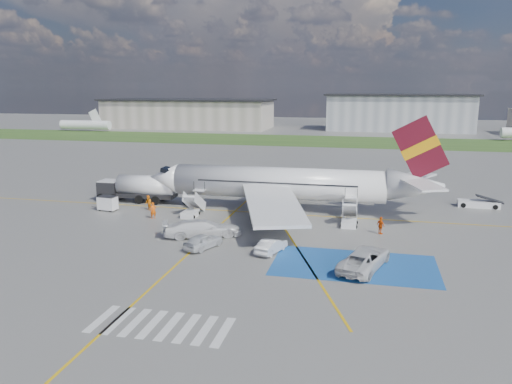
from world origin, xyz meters
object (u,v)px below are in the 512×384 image
Objects in this scene: van_white_b at (202,225)px; gpu_cart at (108,204)px; belt_loader at (479,204)px; car_silver_a at (203,241)px; airliner at (290,184)px; fuel_tanker at (138,190)px; van_white_a at (365,256)px; car_silver_b at (271,246)px.

gpu_cart is at bearing 40.91° from van_white_b.
gpu_cart is at bearing -161.98° from belt_loader.
van_white_b is at bearing -47.18° from car_silver_a.
van_white_b is at bearing -143.67° from belt_loader.
airliner is 20.66m from fuel_tanker.
van_white_a is at bearing -130.59° from van_white_b.
gpu_cart is 0.44× the size of belt_loader.
belt_loader is at bearing -101.58° from van_white_a.
belt_loader reaches higher than car_silver_b.
fuel_tanker is 2.59× the size of car_silver_b.
car_silver_a is 0.73× the size of van_white_a.
car_silver_b is at bearing -130.88° from belt_loader.
airliner reaches higher than van_white_b.
airliner is 9.03× the size of car_silver_b.
fuel_tanker is 1.94× the size of belt_loader.
car_silver_b is (6.53, 0.25, -0.06)m from car_silver_a.
van_white_b is (15.00, -7.75, 0.33)m from gpu_cart.
belt_loader is 0.92× the size of van_white_b.
car_silver_a is 1.05× the size of car_silver_b.
van_white_b is (13.57, -13.18, -0.34)m from fuel_tanker.
van_white_a reaches higher than gpu_cart.
fuel_tanker is 4.45× the size of gpu_cart.
van_white_a reaches higher than car_silver_b.
fuel_tanker is 35.32m from van_white_a.
car_silver_a is at bearing 19.17° from car_silver_b.
belt_loader is 0.92× the size of van_white_a.
van_white_a is (8.50, -2.18, 0.44)m from car_silver_b.
car_silver_a is (16.33, -11.39, -0.10)m from gpu_cart.
gpu_cart is 0.55× the size of car_silver_a.
fuel_tanker is 22.49m from car_silver_a.
car_silver_a is (-5.68, -16.54, -2.66)m from airliner.
airliner reaches higher than fuel_tanker.
car_silver_b is (22.85, -11.14, -0.16)m from gpu_cart.
fuel_tanker is 1.77× the size of van_white_b.
airliner is 8.58× the size of car_silver_a.
belt_loader is 32.29m from car_silver_b.
airliner is at bearing -86.10° from car_silver_a.
van_white_a is at bearing -177.40° from car_silver_b.
airliner is 14.84m from van_white_b.
airliner is 3.49× the size of fuel_tanker.
car_silver_b is (-22.38, -23.28, 0.27)m from belt_loader.
car_silver_a is at bearing 178.19° from van_white_b.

